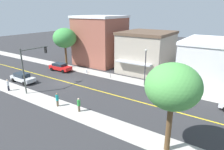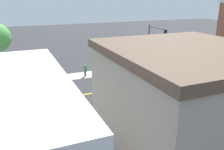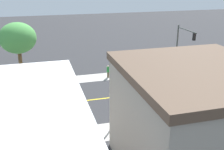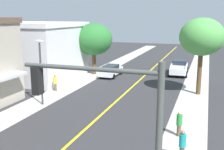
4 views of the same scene
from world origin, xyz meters
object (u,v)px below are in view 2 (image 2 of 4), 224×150
(fire_hydrant, at_px, (201,95))
(pedestrian_yellow_shirt, at_px, (46,128))
(street_lamp, at_px, (95,81))
(silver_sedan_right_curb, at_px, (184,63))
(traffic_light_mast, at_px, (154,40))
(pedestrian_teal_shirt, at_px, (105,66))
(pedestrian_green_shirt, at_px, (85,70))
(pedestrian_white_shirt, at_px, (162,58))
(parking_meter, at_px, (159,98))

(fire_hydrant, xyz_separation_m, pedestrian_yellow_shirt, (-1.49, 16.08, 0.49))
(street_lamp, height_order, silver_sedan_right_curb, street_lamp)
(fire_hydrant, relative_size, street_lamp, 0.13)
(traffic_light_mast, height_order, pedestrian_teal_shirt, traffic_light_mast)
(pedestrian_green_shirt, bearing_deg, pedestrian_white_shirt, 28.61)
(pedestrian_green_shirt, xyz_separation_m, pedestrian_white_shirt, (1.10, -12.84, 0.04))
(traffic_light_mast, relative_size, pedestrian_teal_shirt, 3.74)
(parking_meter, distance_m, traffic_light_mast, 12.94)
(parking_meter, distance_m, silver_sedan_right_curb, 14.47)
(pedestrian_green_shirt, height_order, pedestrian_white_shirt, pedestrian_white_shirt)
(traffic_light_mast, distance_m, pedestrian_white_shirt, 5.03)
(pedestrian_yellow_shirt, bearing_deg, pedestrian_white_shirt, 166.09)
(street_lamp, distance_m, pedestrian_white_shirt, 20.45)
(pedestrian_yellow_shirt, bearing_deg, pedestrian_teal_shirt, -176.12)
(street_lamp, relative_size, pedestrian_white_shirt, 3.31)
(pedestrian_green_shirt, distance_m, pedestrian_yellow_shirt, 15.04)
(traffic_light_mast, bearing_deg, parking_meter, -28.82)
(pedestrian_green_shirt, bearing_deg, silver_sedan_right_curb, 14.92)
(fire_hydrant, bearing_deg, street_lamp, 90.88)
(pedestrian_yellow_shirt, bearing_deg, traffic_light_mast, 166.25)
(pedestrian_teal_shirt, height_order, pedestrian_white_shirt, pedestrian_white_shirt)
(silver_sedan_right_curb, height_order, pedestrian_teal_shirt, pedestrian_teal_shirt)
(silver_sedan_right_curb, xyz_separation_m, pedestrian_teal_shirt, (2.71, 11.37, 0.12))
(street_lamp, bearing_deg, pedestrian_green_shirt, -12.41)
(parking_meter, distance_m, pedestrian_white_shirt, 15.93)
(fire_hydrant, xyz_separation_m, pedestrian_white_shirt, (12.92, -3.77, 0.53))
(fire_hydrant, xyz_separation_m, street_lamp, (-0.18, 11.71, 3.20))
(street_lamp, xyz_separation_m, pedestrian_green_shirt, (12.00, -2.64, -2.70))
(parking_meter, xyz_separation_m, street_lamp, (-0.01, 6.41, 2.63))
(pedestrian_green_shirt, bearing_deg, fire_hydrant, -28.79)
(silver_sedan_right_curb, distance_m, pedestrian_teal_shirt, 11.69)
(fire_hydrant, height_order, pedestrian_yellow_shirt, pedestrian_yellow_shirt)
(silver_sedan_right_curb, relative_size, pedestrian_white_shirt, 2.64)
(street_lamp, xyz_separation_m, silver_sedan_right_curb, (9.77, -17.09, -2.80))
(pedestrian_white_shirt, bearing_deg, fire_hydrant, 32.41)
(parking_meter, height_order, traffic_light_mast, traffic_light_mast)
(parking_meter, height_order, silver_sedan_right_curb, silver_sedan_right_curb)
(pedestrian_yellow_shirt, relative_size, pedestrian_white_shirt, 0.96)
(street_lamp, bearing_deg, fire_hydrant, -89.12)
(street_lamp, relative_size, silver_sedan_right_curb, 1.25)
(fire_hydrant, distance_m, pedestrian_green_shirt, 14.91)
(fire_hydrant, distance_m, silver_sedan_right_curb, 11.00)
(parking_meter, xyz_separation_m, silver_sedan_right_curb, (9.75, -10.69, -0.17))
(fire_hydrant, height_order, pedestrian_green_shirt, pedestrian_green_shirt)
(silver_sedan_right_curb, height_order, pedestrian_white_shirt, pedestrian_white_shirt)
(parking_meter, relative_size, pedestrian_teal_shirt, 0.84)
(street_lamp, bearing_deg, traffic_light_mast, -48.59)
(parking_meter, bearing_deg, pedestrian_green_shirt, 17.43)
(pedestrian_white_shirt, bearing_deg, pedestrian_green_shirt, -36.44)
(parking_meter, xyz_separation_m, pedestrian_teal_shirt, (12.46, 0.68, -0.04))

